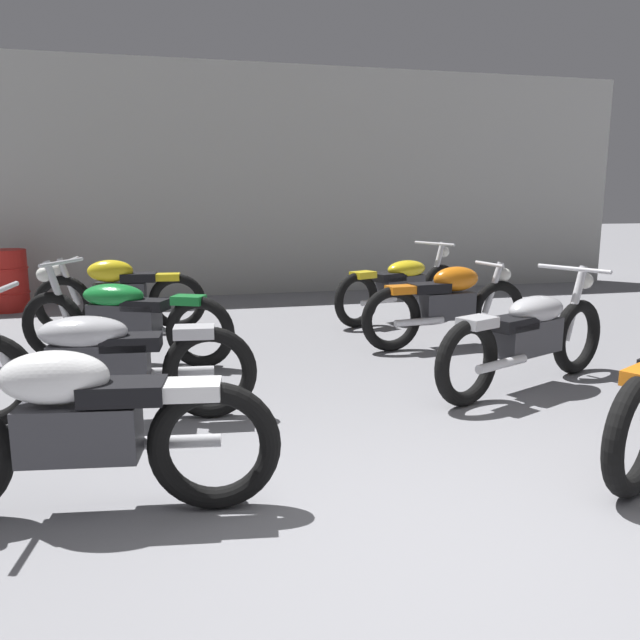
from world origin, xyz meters
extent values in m
plane|color=gray|center=(0.00, 0.00, 0.00)|extent=(60.00, 60.00, 0.00)
cube|color=#B2B2AD|center=(0.00, 8.10, 1.80)|extent=(13.37, 0.24, 3.60)
torus|color=black|center=(-1.06, 0.74, 0.34)|extent=(0.68, 0.21, 0.67)
cube|color=#38383D|center=(-1.70, 0.84, 0.44)|extent=(0.60, 0.32, 0.28)
ellipsoid|color=white|center=(-1.80, 0.85, 0.72)|extent=(0.56, 0.35, 0.26)
cube|color=black|center=(-1.49, 0.81, 0.64)|extent=(0.43, 0.30, 0.10)
cube|color=white|center=(-1.16, 0.76, 0.64)|extent=(0.31, 0.24, 0.08)
cylinder|color=silver|center=(-1.29, 0.91, 0.32)|extent=(0.55, 0.15, 0.07)
torus|color=black|center=(-0.97, 2.13, 0.34)|extent=(0.68, 0.18, 0.67)
cube|color=#38383D|center=(-1.72, 2.21, 0.44)|extent=(0.68, 0.31, 0.28)
ellipsoid|color=#B7B7BC|center=(-1.82, 2.22, 0.66)|extent=(0.63, 0.38, 0.22)
cube|color=black|center=(-1.50, 2.19, 0.57)|extent=(0.42, 0.28, 0.10)
cube|color=#B7B7BC|center=(-1.07, 2.14, 0.64)|extent=(0.30, 0.23, 0.08)
cylinder|color=silver|center=(-2.32, 2.28, 0.96)|extent=(0.11, 0.68, 0.04)
cylinder|color=silver|center=(-1.21, 2.29, 0.32)|extent=(0.55, 0.13, 0.07)
torus|color=black|center=(-2.30, 4.19, 0.34)|extent=(0.65, 0.39, 0.67)
torus|color=black|center=(-0.95, 3.54, 0.34)|extent=(0.65, 0.39, 0.67)
cylinder|color=silver|center=(-2.23, 4.15, 0.65)|extent=(0.28, 0.18, 0.66)
cube|color=#38383D|center=(-1.63, 3.87, 0.44)|extent=(0.70, 0.50, 0.28)
ellipsoid|color=#197F33|center=(-1.72, 3.91, 0.66)|extent=(0.68, 0.55, 0.22)
cube|color=black|center=(-1.43, 3.77, 0.57)|extent=(0.46, 0.39, 0.10)
cube|color=#197F33|center=(-1.04, 3.59, 0.64)|extent=(0.34, 0.30, 0.08)
cylinder|color=silver|center=(-2.18, 4.13, 0.96)|extent=(0.32, 0.63, 0.04)
sphere|color=white|center=(-2.36, 4.21, 0.84)|extent=(0.14, 0.14, 0.14)
cylinder|color=silver|center=(-1.12, 3.77, 0.32)|extent=(0.53, 0.30, 0.07)
torus|color=black|center=(-2.39, 5.52, 0.34)|extent=(0.68, 0.18, 0.67)
torus|color=black|center=(-1.09, 5.37, 0.34)|extent=(0.68, 0.18, 0.67)
cylinder|color=silver|center=(-2.31, 5.51, 0.59)|extent=(0.25, 0.10, 0.56)
cube|color=#38383D|center=(-1.74, 5.44, 0.44)|extent=(0.60, 0.30, 0.28)
ellipsoid|color=yellow|center=(-1.84, 5.45, 0.72)|extent=(0.55, 0.34, 0.26)
cube|color=black|center=(-1.52, 5.42, 0.64)|extent=(0.42, 0.28, 0.10)
cube|color=yellow|center=(-1.19, 5.38, 0.64)|extent=(0.30, 0.23, 0.08)
cylinder|color=silver|center=(-2.25, 5.50, 0.85)|extent=(0.09, 0.48, 0.04)
sphere|color=white|center=(-2.45, 5.52, 0.73)|extent=(0.14, 0.14, 0.14)
cylinder|color=silver|center=(-1.33, 5.53, 0.32)|extent=(0.55, 0.13, 0.07)
torus|color=black|center=(1.10, 0.35, 0.34)|extent=(0.64, 0.41, 0.67)
torus|color=black|center=(2.30, 2.52, 0.34)|extent=(0.66, 0.37, 0.67)
torus|color=black|center=(0.93, 1.93, 0.34)|extent=(0.66, 0.37, 0.67)
cylinder|color=silver|center=(2.23, 2.49, 0.65)|extent=(0.28, 0.17, 0.66)
cube|color=#38383D|center=(1.62, 2.23, 0.44)|extent=(0.70, 0.48, 0.28)
ellipsoid|color=#B7B7BC|center=(1.71, 2.27, 0.66)|extent=(0.68, 0.53, 0.22)
cube|color=black|center=(1.41, 2.14, 0.57)|extent=(0.46, 0.38, 0.10)
cube|color=#B7B7BC|center=(1.02, 1.97, 0.64)|extent=(0.34, 0.29, 0.08)
cylinder|color=silver|center=(2.18, 2.47, 0.96)|extent=(0.30, 0.64, 0.04)
sphere|color=white|center=(2.36, 2.55, 0.84)|extent=(0.14, 0.14, 0.14)
cylinder|color=silver|center=(1.21, 1.91, 0.32)|extent=(0.53, 0.28, 0.07)
torus|color=black|center=(2.28, 3.88, 0.34)|extent=(0.68, 0.19, 0.67)
torus|color=black|center=(0.99, 3.72, 0.34)|extent=(0.68, 0.19, 0.67)
cylinder|color=silver|center=(2.20, 3.87, 0.59)|extent=(0.25, 0.10, 0.56)
cube|color=#38383D|center=(1.64, 3.80, 0.44)|extent=(0.60, 0.31, 0.28)
ellipsoid|color=orange|center=(1.74, 3.81, 0.72)|extent=(0.55, 0.34, 0.26)
cube|color=black|center=(1.42, 3.77, 0.64)|extent=(0.43, 0.29, 0.10)
cube|color=orange|center=(1.09, 3.73, 0.64)|extent=(0.30, 0.23, 0.08)
cylinder|color=silver|center=(2.14, 3.86, 0.85)|extent=(0.09, 0.48, 0.04)
sphere|color=white|center=(2.34, 3.88, 0.73)|extent=(0.14, 0.14, 0.14)
cylinder|color=silver|center=(1.26, 3.62, 0.32)|extent=(0.55, 0.13, 0.07)
torus|color=black|center=(2.38, 5.59, 0.34)|extent=(0.66, 0.37, 0.67)
torus|color=black|center=(1.01, 4.98, 0.34)|extent=(0.66, 0.37, 0.67)
cylinder|color=silver|center=(2.31, 5.56, 0.65)|extent=(0.28, 0.18, 0.66)
cube|color=#38383D|center=(1.70, 5.28, 0.44)|extent=(0.70, 0.49, 0.28)
ellipsoid|color=yellow|center=(1.79, 5.32, 0.66)|extent=(0.68, 0.54, 0.22)
cube|color=black|center=(1.50, 5.19, 0.57)|extent=(0.46, 0.38, 0.10)
cube|color=yellow|center=(1.10, 5.02, 0.64)|extent=(0.34, 0.30, 0.08)
cylinder|color=silver|center=(2.25, 5.53, 0.96)|extent=(0.31, 0.64, 0.04)
sphere|color=white|center=(2.44, 5.61, 0.84)|extent=(0.14, 0.14, 0.14)
cylinder|color=silver|center=(1.29, 4.96, 0.32)|extent=(0.53, 0.29, 0.07)
cylinder|color=red|center=(-3.34, 7.26, 0.42)|extent=(0.56, 0.56, 0.85)
torus|color=red|center=(-3.34, 7.26, 0.59)|extent=(0.59, 0.59, 0.03)
torus|color=red|center=(-3.34, 7.26, 0.26)|extent=(0.59, 0.59, 0.03)
camera|label=1|loc=(-1.29, -2.34, 1.57)|focal=36.02mm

